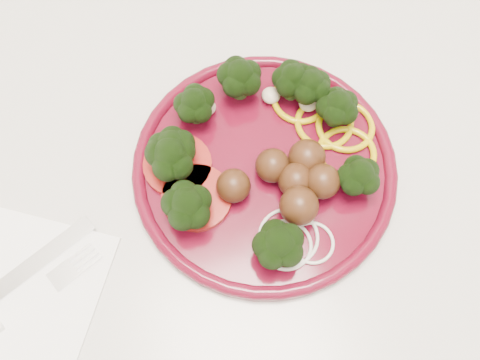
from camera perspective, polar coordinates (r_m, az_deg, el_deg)
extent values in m
cube|color=silver|center=(1.02, -11.65, -12.00)|extent=(2.40, 0.60, 0.87)
cube|color=beige|center=(0.60, -19.62, -3.46)|extent=(2.40, 0.60, 0.03)
cylinder|color=#4F0818|center=(0.57, 2.61, 1.15)|extent=(0.28, 0.28, 0.01)
torus|color=#4F0818|center=(0.56, 2.64, 1.40)|extent=(0.28, 0.28, 0.01)
sphere|color=#4A2712|center=(0.54, 3.50, 1.61)|extent=(0.04, 0.04, 0.04)
sphere|color=#4A2712|center=(0.54, 5.99, -0.03)|extent=(0.04, 0.04, 0.04)
sphere|color=#4A2712|center=(0.53, -0.70, -0.56)|extent=(0.04, 0.04, 0.04)
sphere|color=#4A2712|center=(0.54, 8.71, -0.36)|extent=(0.04, 0.04, 0.04)
sphere|color=#4A2712|center=(0.53, 6.24, -3.00)|extent=(0.04, 0.04, 0.04)
sphere|color=#4A2712|center=(0.55, 7.14, 2.36)|extent=(0.04, 0.04, 0.04)
torus|color=#BD9E07|center=(0.59, 8.97, 6.03)|extent=(0.06, 0.06, 0.01)
torus|color=#BD9E07|center=(0.57, 11.29, 2.81)|extent=(0.06, 0.06, 0.01)
torus|color=#BD9E07|center=(0.60, 6.43, 8.59)|extent=(0.06, 0.06, 0.01)
torus|color=#BD9E07|center=(0.59, 11.17, 5.64)|extent=(0.06, 0.06, 0.01)
cylinder|color=#720A07|center=(0.56, -6.67, 1.61)|extent=(0.07, 0.07, 0.01)
cylinder|color=#720A07|center=(0.54, -4.62, -1.89)|extent=(0.07, 0.07, 0.01)
torus|color=beige|center=(0.53, 4.91, -6.91)|extent=(0.05, 0.05, 0.00)
torus|color=beige|center=(0.53, 7.71, -6.65)|extent=(0.04, 0.04, 0.00)
torus|color=beige|center=(0.53, 5.20, -6.05)|extent=(0.06, 0.06, 0.00)
ellipsoid|color=#C6B793|center=(0.59, 3.32, 8.94)|extent=(0.02, 0.02, 0.01)
ellipsoid|color=#C6B793|center=(0.59, -3.59, 7.70)|extent=(0.02, 0.02, 0.01)
ellipsoid|color=#C6B793|center=(0.59, 7.26, 8.09)|extent=(0.02, 0.02, 0.01)
cube|color=white|center=(0.57, -24.04, -11.84)|extent=(0.25, 0.25, 0.00)
cube|color=silver|center=(0.57, -20.26, -7.79)|extent=(0.11, 0.06, 0.00)
cube|color=silver|center=(0.56, -18.36, -9.63)|extent=(0.03, 0.03, 0.00)
cube|color=silver|center=(0.55, -15.78, -8.81)|extent=(0.03, 0.01, 0.00)
cube|color=silver|center=(0.55, -16.12, -8.35)|extent=(0.03, 0.01, 0.00)
cube|color=silver|center=(0.56, -16.46, -7.89)|extent=(0.03, 0.01, 0.00)
cube|color=silver|center=(0.56, -16.79, -7.43)|extent=(0.03, 0.01, 0.00)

